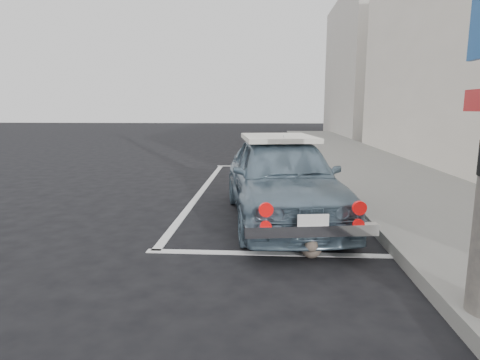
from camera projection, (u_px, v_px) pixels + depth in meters
The scene contains 8 objects.
ground at pixel (235, 239), 5.11m from camera, with size 80.00×80.00×0.00m, color black.
sidewalk at pixel (430, 201), 6.86m from camera, with size 2.80×40.00×0.15m, color slate.
building_far at pixel (367, 68), 23.65m from camera, with size 3.50×10.00×8.00m, color beige.
pline_rear at pixel (276, 254), 4.59m from camera, with size 3.00×0.12×0.01m, color silver.
pline_front at pixel (270, 166), 11.46m from camera, with size 3.00×0.12×0.01m, color silver.
pline_side at pixel (202, 190), 8.11m from camera, with size 0.12×7.00×0.01m, color silver.
retro_coupe at pixel (282, 177), 5.94m from camera, with size 1.99×3.88×1.26m.
cat at pixel (311, 246), 4.46m from camera, with size 0.28×0.53×0.28m.
Camera 1 is at (0.37, -4.88, 1.65)m, focal length 30.00 mm.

